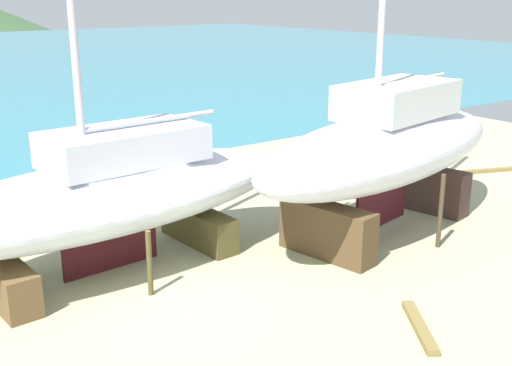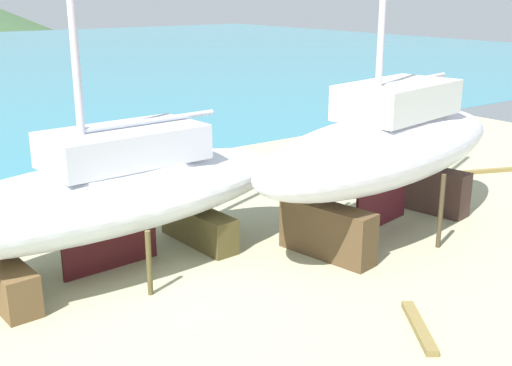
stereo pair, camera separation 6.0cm
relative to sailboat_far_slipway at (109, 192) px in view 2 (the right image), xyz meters
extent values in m
plane|color=#A9A983|center=(0.43, -3.20, -1.91)|extent=(46.68, 46.68, 0.00)
cube|color=brown|center=(-2.59, -0.15, -1.45)|extent=(0.85, 2.64, 0.93)
cube|color=brown|center=(2.50, 0.15, -1.45)|extent=(0.85, 2.64, 0.93)
cylinder|color=brown|center=(0.06, -1.79, -1.17)|extent=(0.12, 0.12, 1.50)
cylinder|color=brown|center=(-0.15, 1.79, -1.17)|extent=(0.12, 0.12, 1.50)
ellipsoid|color=silver|center=(-0.04, 0.00, -0.09)|extent=(10.37, 3.84, 1.63)
cube|color=#461418|center=(-0.04, 0.00, -1.48)|extent=(2.45, 0.22, 1.14)
cube|color=silver|center=(0.47, 0.03, 1.05)|extent=(3.78, 2.16, 0.82)
cylinder|color=silver|center=(1.23, 0.07, 1.54)|extent=(3.57, 0.33, 0.13)
cube|color=brown|center=(4.64, -2.50, -1.24)|extent=(1.14, 2.66, 1.34)
cube|color=#442E29|center=(9.48, -1.65, -1.24)|extent=(1.14, 2.66, 1.34)
cylinder|color=#453825|center=(7.37, -3.82, -0.93)|extent=(0.12, 0.12, 1.98)
cylinder|color=#452E2B|center=(6.75, -0.33, -0.93)|extent=(0.12, 0.12, 1.98)
ellipsoid|color=silver|center=(7.06, -2.07, 0.43)|extent=(10.24, 4.88, 1.83)
cube|color=#44131B|center=(7.06, -2.07, -1.12)|extent=(2.34, 0.49, 1.28)
cube|color=silver|center=(7.54, -1.99, 1.71)|extent=(3.82, 2.52, 0.91)
cylinder|color=#BFB6C7|center=(8.27, -1.86, 2.15)|extent=(3.41, 0.72, 0.13)
cube|color=olive|center=(14.50, -0.29, -1.85)|extent=(2.57, 1.19, 0.14)
cube|color=olive|center=(3.60, -6.33, -1.85)|extent=(1.35, 1.75, 0.13)
camera|label=1|loc=(-5.70, -13.41, 4.51)|focal=44.78mm
camera|label=2|loc=(-5.65, -13.44, 4.51)|focal=44.78mm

